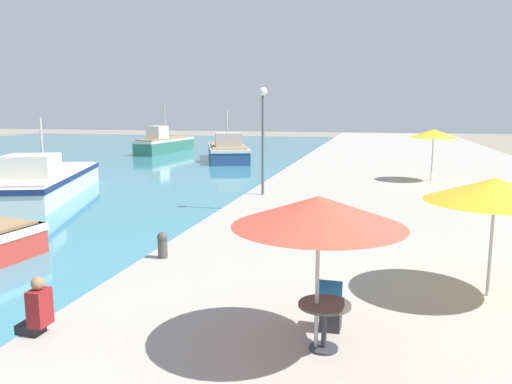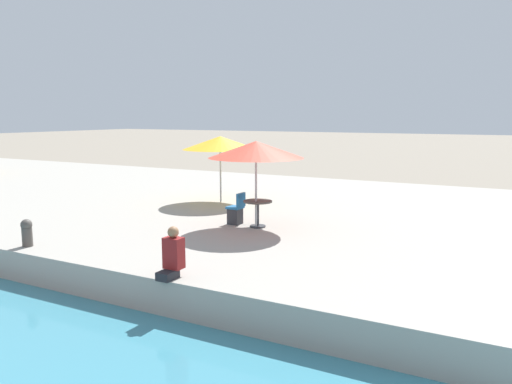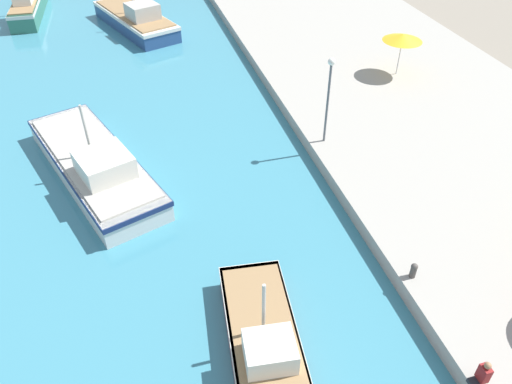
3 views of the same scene
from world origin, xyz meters
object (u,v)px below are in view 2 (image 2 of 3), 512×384
at_px(cafe_umbrella_white, 220,143).
at_px(cafe_table, 258,208).
at_px(mooring_bollard, 27,232).
at_px(cafe_umbrella_pink, 256,150).
at_px(person_at_quay, 172,255).
at_px(cafe_chair_left, 236,213).

distance_m(cafe_umbrella_white, cafe_table, 4.48).
bearing_deg(cafe_umbrella_white, mooring_bollard, 173.48).
distance_m(cafe_umbrella_pink, person_at_quay, 4.82).
bearing_deg(mooring_bollard, cafe_chair_left, -35.33).
distance_m(cafe_chair_left, person_at_quay, 4.80).
height_order(cafe_umbrella_pink, cafe_table, cafe_umbrella_pink).
bearing_deg(cafe_umbrella_white, cafe_table, -133.87).
relative_size(cafe_umbrella_pink, mooring_bollard, 3.97).
relative_size(cafe_umbrella_pink, person_at_quay, 2.64).
bearing_deg(cafe_chair_left, cafe_table, -90.00).
bearing_deg(cafe_umbrella_white, person_at_quay, -154.36).
relative_size(cafe_chair_left, mooring_bollard, 1.39).
distance_m(cafe_table, cafe_chair_left, 0.75).
height_order(person_at_quay, mooring_bollard, person_at_quay).
height_order(cafe_chair_left, person_at_quay, person_at_quay).
xyz_separation_m(cafe_chair_left, person_at_quay, (-4.62, -1.30, 0.11)).
height_order(cafe_umbrella_white, cafe_table, cafe_umbrella_white).
bearing_deg(cafe_table, mooring_bollard, 138.69).
xyz_separation_m(cafe_umbrella_pink, cafe_table, (0.12, 0.01, -1.62)).
distance_m(person_at_quay, mooring_bollard, 4.43).
bearing_deg(cafe_umbrella_pink, cafe_table, 4.53).
xyz_separation_m(cafe_umbrella_pink, mooring_bollard, (-4.27, 3.86, -1.81)).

